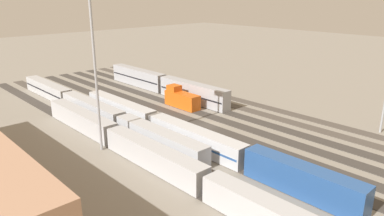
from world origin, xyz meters
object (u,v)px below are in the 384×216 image
object	(u,v)px
train_on_track_8	(153,156)
light_mast_1	(93,45)
train_on_track_7	(92,109)
train_on_track_3	(181,99)
train_on_track_2	(164,84)
train_on_track_6	(186,135)

from	to	relation	value
train_on_track_8	light_mast_1	world-z (taller)	light_mast_1
train_on_track_7	train_on_track_8	distance (m)	29.47
train_on_track_8	train_on_track_7	bearing A→B (deg)	-9.77
train_on_track_3	train_on_track_8	xyz separation A→B (m)	(-21.27, 25.00, -0.14)
train_on_track_8	light_mast_1	xyz separation A→B (m)	(12.14, 2.45, 16.76)
train_on_track_7	train_on_track_2	world-z (taller)	train_on_track_2
train_on_track_7	train_on_track_2	size ratio (longest dim) A/B	1.51
train_on_track_3	train_on_track_7	size ratio (longest dim) A/B	0.14
train_on_track_6	light_mast_1	distance (m)	22.65
light_mast_1	train_on_track_2	bearing A→B (deg)	-55.51
train_on_track_7	train_on_track_6	xyz separation A→B (m)	(-25.85, -5.00, 0.10)
train_on_track_6	train_on_track_8	xyz separation A→B (m)	(-3.19, 10.00, -0.08)
train_on_track_6	train_on_track_8	size ratio (longest dim) A/B	0.93
train_on_track_7	train_on_track_8	world-z (taller)	same
train_on_track_7	light_mast_1	distance (m)	24.96
train_on_track_3	light_mast_1	world-z (taller)	light_mast_1
train_on_track_3	train_on_track_6	bearing A→B (deg)	140.32
train_on_track_3	train_on_track_2	xyz separation A→B (m)	(13.16, -5.00, 0.45)
train_on_track_2	light_mast_1	xyz separation A→B (m)	(-22.29, 32.45, 16.17)
train_on_track_8	train_on_track_2	distance (m)	45.67
train_on_track_7	train_on_track_2	bearing A→B (deg)	-77.84
light_mast_1	train_on_track_6	bearing A→B (deg)	-125.70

